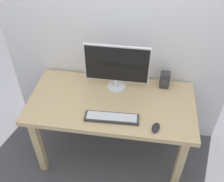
{
  "coord_description": "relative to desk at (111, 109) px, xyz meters",
  "views": [
    {
      "loc": [
        0.25,
        -1.67,
        2.38
      ],
      "look_at": [
        0.01,
        0.0,
        0.9
      ],
      "focal_mm": 41.45,
      "sensor_mm": 36.0,
      "label": 1
    }
  ],
  "objects": [
    {
      "name": "ground_plane",
      "position": [
        0.0,
        0.0,
        -0.68
      ],
      "size": [
        6.0,
        6.0,
        0.0
      ],
      "primitive_type": "plane",
      "color": "#4C4C51"
    },
    {
      "name": "wall_back",
      "position": [
        0.0,
        0.41,
        0.82
      ],
      "size": [
        2.23,
        0.04,
        3.0
      ],
      "primitive_type": "cube",
      "color": "silver",
      "rests_on": "ground_plane"
    },
    {
      "name": "desk",
      "position": [
        0.0,
        0.0,
        0.0
      ],
      "size": [
        1.49,
        0.74,
        0.78
      ],
      "color": "tan",
      "rests_on": "ground_plane"
    },
    {
      "name": "monitor",
      "position": [
        0.02,
        0.2,
        0.35
      ],
      "size": [
        0.59,
        0.17,
        0.45
      ],
      "color": "silver",
      "rests_on": "desk"
    },
    {
      "name": "keyboard_primary",
      "position": [
        0.04,
        -0.21,
        0.11
      ],
      "size": [
        0.46,
        0.13,
        0.03
      ],
      "color": "#333338",
      "rests_on": "desk"
    },
    {
      "name": "mouse",
      "position": [
        0.4,
        -0.27,
        0.12
      ],
      "size": [
        0.08,
        0.12,
        0.04
      ],
      "primitive_type": "ellipsoid",
      "rotation": [
        0.0,
        0.0,
        -0.27
      ],
      "color": "#232328",
      "rests_on": "desk"
    },
    {
      "name": "speaker_right",
      "position": [
        0.46,
        0.28,
        0.18
      ],
      "size": [
        0.09,
        0.09,
        0.16
      ],
      "color": "#333338",
      "rests_on": "desk"
    }
  ]
}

